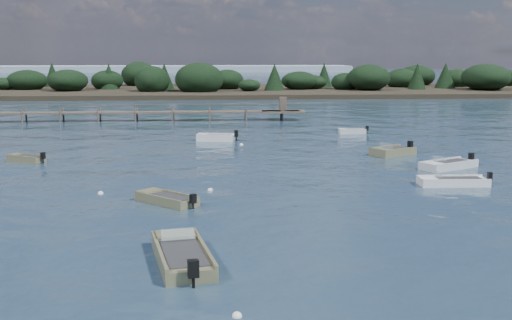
{
  "coord_description": "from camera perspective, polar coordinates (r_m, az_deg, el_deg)",
  "views": [
    {
      "loc": [
        -4.3,
        -27.26,
        8.02
      ],
      "look_at": [
        -1.5,
        14.0,
        1.0
      ],
      "focal_mm": 45.0,
      "sensor_mm": 36.0,
      "label": 1
    }
  ],
  "objects": [
    {
      "name": "tender_far_grey",
      "position": [
        50.14,
        -19.74,
        0.02
      ],
      "size": [
        3.09,
        2.29,
        1.01
      ],
      "color": "#75724E",
      "rests_on": "ground"
    },
    {
      "name": "tender_far_white",
      "position": [
        58.29,
        -3.61,
        1.89
      ],
      "size": [
        3.8,
        1.87,
        1.28
      ],
      "color": "silver",
      "rests_on": "ground"
    },
    {
      "name": "dinghy_mid_grey",
      "position": [
        34.7,
        -7.95,
        -3.59
      ],
      "size": [
        3.61,
        3.59,
        1.01
      ],
      "color": "#75724E",
      "rests_on": "ground"
    },
    {
      "name": "buoy_c",
      "position": [
        37.66,
        -13.65,
        -2.94
      ],
      "size": [
        0.32,
        0.32,
        0.32
      ],
      "primitive_type": "sphere",
      "color": "white",
      "rests_on": "ground"
    },
    {
      "name": "buoy_extra_a",
      "position": [
        37.53,
        -4.09,
        -2.73
      ],
      "size": [
        0.32,
        0.32,
        0.32
      ],
      "primitive_type": "sphere",
      "color": "white",
      "rests_on": "ground"
    },
    {
      "name": "buoy_e",
      "position": [
        55.62,
        -1.31,
        1.34
      ],
      "size": [
        0.32,
        0.32,
        0.32
      ],
      "primitive_type": "sphere",
      "color": "white",
      "rests_on": "ground"
    },
    {
      "name": "dinghy_near_olive",
      "position": [
        25.09,
        -6.59,
        -8.66
      ],
      "size": [
        2.76,
        5.54,
        1.32
      ],
      "color": "#75724E",
      "rests_on": "ground"
    },
    {
      "name": "dinghy_extra_a",
      "position": [
        51.36,
        12.05,
        0.63
      ],
      "size": [
        3.85,
        3.27,
        1.29
      ],
      "color": "#75724E",
      "rests_on": "ground"
    },
    {
      "name": "buoy_a",
      "position": [
        20.22,
        -1.71,
        -13.75
      ],
      "size": [
        0.32,
        0.32,
        0.32
      ],
      "primitive_type": "sphere",
      "color": "white",
      "rests_on": "ground"
    },
    {
      "name": "jetty",
      "position": [
        77.57,
        -16.91,
        4.02
      ],
      "size": [
        64.5,
        3.2,
        3.4
      ],
      "color": "brown",
      "rests_on": "ground"
    },
    {
      "name": "far_headland",
      "position": [
        130.73,
        9.14,
        6.86
      ],
      "size": [
        190.0,
        40.0,
        5.8
      ],
      "color": "black",
      "rests_on": "ground"
    },
    {
      "name": "tender_far_grey_b",
      "position": [
        63.97,
        8.55,
        2.45
      ],
      "size": [
        2.91,
        1.06,
        1.0
      ],
      "color": "silver",
      "rests_on": "ground"
    },
    {
      "name": "ground",
      "position": [
        87.73,
        -1.06,
        4.39
      ],
      "size": [
        400.0,
        400.0,
        0.0
      ],
      "primitive_type": "plane",
      "color": "#182A3A",
      "rests_on": "ground"
    },
    {
      "name": "dinghy_mid_white_a",
      "position": [
        40.74,
        17.08,
        -1.96
      ],
      "size": [
        4.46,
        1.66,
        1.04
      ],
      "color": "silver",
      "rests_on": "ground"
    },
    {
      "name": "dinghy_mid_white_b",
      "position": [
        46.43,
        16.73,
        -0.53
      ],
      "size": [
        4.58,
        3.56,
        1.16
      ],
      "color": "silver",
      "rests_on": "ground"
    }
  ]
}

